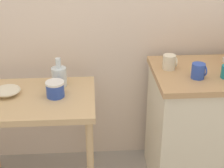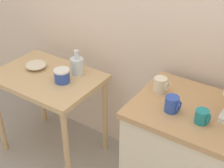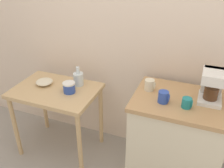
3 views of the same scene
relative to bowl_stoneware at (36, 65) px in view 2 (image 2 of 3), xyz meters
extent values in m
cube|color=tan|center=(0.15, -0.04, -0.05)|extent=(0.82, 0.58, 0.04)
cylinder|color=tan|center=(0.52, -0.29, -0.43)|extent=(0.04, 0.04, 0.72)
cylinder|color=tan|center=(-0.22, 0.21, -0.43)|extent=(0.04, 0.04, 0.72)
cylinder|color=tan|center=(0.52, 0.21, -0.43)|extent=(0.04, 0.04, 0.72)
cube|color=beige|center=(1.34, 0.00, -0.36)|extent=(0.75, 0.56, 0.85)
cube|color=tan|center=(1.34, 0.00, 0.08)|extent=(0.78, 0.59, 0.04)
cylinder|color=beige|center=(0.00, 0.00, -0.03)|extent=(0.08, 0.08, 0.01)
ellipsoid|color=beige|center=(0.00, 0.00, 0.00)|extent=(0.17, 0.17, 0.05)
cylinder|color=silver|center=(0.33, 0.12, 0.03)|extent=(0.10, 0.10, 0.13)
cylinder|color=silver|center=(0.33, 0.12, 0.13)|extent=(0.04, 0.04, 0.07)
cylinder|color=#2D4CAD|center=(0.31, -0.04, 0.01)|extent=(0.11, 0.11, 0.09)
cylinder|color=white|center=(0.31, -0.04, 0.07)|extent=(0.12, 0.12, 0.01)
cylinder|color=beige|center=(1.06, 0.06, 0.15)|extent=(0.08, 0.08, 0.10)
torus|color=beige|center=(1.10, 0.06, 0.15)|extent=(0.01, 0.06, 0.06)
cylinder|color=#2D4CAD|center=(1.20, -0.09, 0.15)|extent=(0.08, 0.08, 0.10)
torus|color=#2D4CAD|center=(1.25, -0.09, 0.15)|extent=(0.01, 0.06, 0.06)
cylinder|color=teal|center=(1.39, -0.10, 0.14)|extent=(0.08, 0.08, 0.08)
torus|color=teal|center=(1.43, -0.10, 0.14)|extent=(0.01, 0.06, 0.06)
camera|label=1|loc=(0.55, -1.96, 0.98)|focal=53.87mm
camera|label=2|loc=(1.75, -1.54, 1.21)|focal=51.17mm
camera|label=3|loc=(1.43, -1.80, 1.18)|focal=39.80mm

